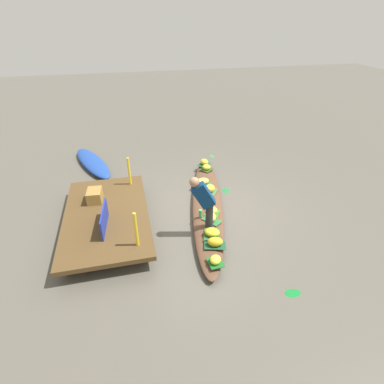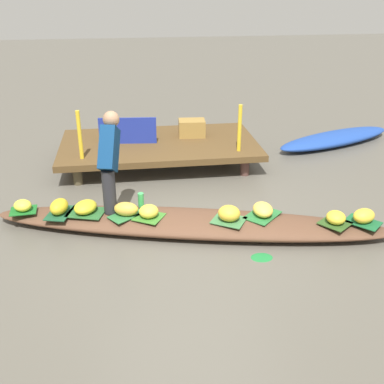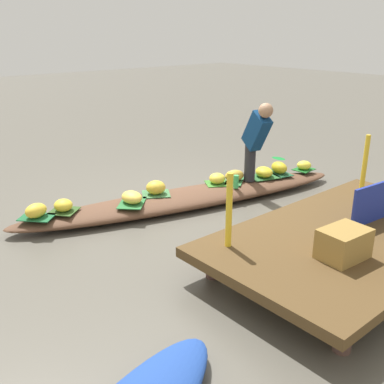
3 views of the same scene
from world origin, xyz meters
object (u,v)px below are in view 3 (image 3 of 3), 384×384
object	(u,v)px
vendor_person	(256,137)
market_banner	(380,201)
banana_bunch_5	(264,172)
vendor_boat	(190,198)
banana_bunch_4	(63,205)
banana_bunch_8	(36,211)
banana_bunch_3	(156,187)
banana_bunch_6	(217,178)
banana_bunch_1	(132,197)
banana_bunch_0	(304,165)
produce_crate	(344,244)
banana_bunch_2	(279,168)
banana_bunch_7	(234,176)
water_bottle	(236,182)

from	to	relation	value
vendor_person	market_banner	xyz separation A→B (m)	(0.23, 2.01, -0.31)
banana_bunch_5	vendor_boat	bearing A→B (deg)	-11.48
banana_bunch_4	market_banner	bearing A→B (deg)	129.95
banana_bunch_8	banana_bunch_5	bearing A→B (deg)	167.56
banana_bunch_3	banana_bunch_5	bearing A→B (deg)	165.26
banana_bunch_6	banana_bunch_5	bearing A→B (deg)	163.25
banana_bunch_1	market_banner	size ratio (longest dim) A/B	0.35
banana_bunch_0	banana_bunch_1	distance (m)	2.94
banana_bunch_1	market_banner	xyz separation A→B (m)	(-1.56, 2.48, 0.29)
banana_bunch_3	produce_crate	distance (m)	2.80
banana_bunch_2	banana_bunch_7	xyz separation A→B (m)	(0.81, -0.17, -0.01)
vendor_boat	vendor_person	distance (m)	1.26
banana_bunch_0	market_banner	bearing A→B (deg)	55.51
banana_bunch_0	banana_bunch_8	distance (m)	4.11
banana_bunch_6	vendor_boat	bearing A→B (deg)	-3.10
banana_bunch_5	banana_bunch_8	distance (m)	3.32
banana_bunch_4	produce_crate	xyz separation A→B (m)	(-1.26, 3.04, 0.22)
banana_bunch_3	banana_bunch_8	distance (m)	1.58
vendor_person	banana_bunch_5	bearing A→B (deg)	-163.29
banana_bunch_7	market_banner	distance (m)	2.27
banana_bunch_7	banana_bunch_8	bearing A→B (deg)	-11.77
banana_bunch_8	water_bottle	distance (m)	2.68
banana_bunch_1	banana_bunch_7	size ratio (longest dim) A/B	1.08
banana_bunch_2	vendor_person	distance (m)	0.88
banana_bunch_6	water_bottle	bearing A→B (deg)	104.74
banana_bunch_2	banana_bunch_4	size ratio (longest dim) A/B	1.25
water_bottle	banana_bunch_1	bearing A→B (deg)	-17.27
banana_bunch_0	water_bottle	bearing A→B (deg)	-3.58
vendor_boat	banana_bunch_8	distance (m)	2.05
vendor_person	banana_bunch_4	bearing A→B (deg)	-17.04
vendor_boat	banana_bunch_5	world-z (taller)	banana_bunch_5
banana_bunch_2	vendor_boat	bearing A→B (deg)	-10.33
banana_bunch_2	banana_bunch_4	world-z (taller)	banana_bunch_2
banana_bunch_7	water_bottle	bearing A→B (deg)	48.86
banana_bunch_8	banana_bunch_0	bearing A→B (deg)	167.64
vendor_boat	produce_crate	world-z (taller)	produce_crate
vendor_boat	banana_bunch_7	xyz separation A→B (m)	(-0.77, 0.11, 0.19)
banana_bunch_3	produce_crate	xyz separation A→B (m)	(-0.04, 2.79, 0.20)
banana_bunch_5	banana_bunch_1	bearing A→B (deg)	-10.04
banana_bunch_1	vendor_person	bearing A→B (deg)	165.15
banana_bunch_8	market_banner	xyz separation A→B (m)	(-2.68, 2.82, 0.28)
vendor_boat	water_bottle	size ratio (longest dim) A/B	26.44
banana_bunch_4	banana_bunch_2	bearing A→B (deg)	167.38
vendor_boat	water_bottle	distance (m)	0.69
vendor_boat	banana_bunch_4	size ratio (longest dim) A/B	20.27
banana_bunch_3	banana_bunch_4	xyz separation A→B (m)	(1.22, -0.25, -0.02)
banana_bunch_2	banana_bunch_3	distance (m)	2.06
banana_bunch_4	water_bottle	xyz separation A→B (m)	(-2.23, 0.76, 0.01)
vendor_boat	banana_bunch_2	distance (m)	1.61
banana_bunch_4	market_banner	world-z (taller)	market_banner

